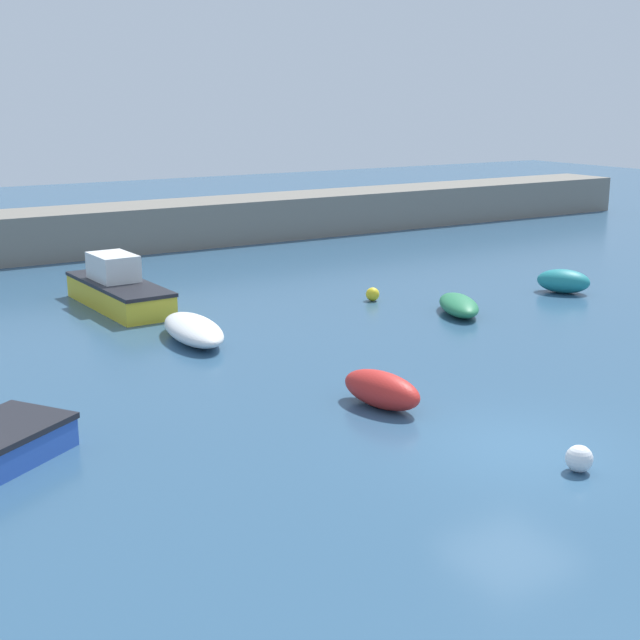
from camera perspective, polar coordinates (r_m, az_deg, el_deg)
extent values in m
cube|color=#2D5170|center=(18.70, 12.32, -8.22)|extent=(120.00, 120.00, 0.20)
cube|color=slate|center=(41.58, -14.31, 5.57)|extent=(63.84, 3.54, 2.02)
cube|color=yellow|center=(30.61, -12.72, 1.49)|extent=(1.96, 5.47, 0.76)
cube|color=black|center=(30.52, -12.76, 2.29)|extent=(2.00, 5.58, 0.12)
cube|color=silver|center=(30.81, -13.09, 3.22)|extent=(1.33, 1.93, 1.00)
ellipsoid|color=#287A4C|center=(29.33, 8.87, 0.95)|extent=(2.25, 2.96, 0.59)
ellipsoid|color=red|center=(20.39, 3.96, -4.47)|extent=(1.33, 2.33, 0.83)
ellipsoid|color=white|center=(26.04, -8.11, -0.61)|extent=(1.81, 3.73, 0.68)
ellipsoid|color=teal|center=(33.28, 15.31, 2.42)|extent=(1.99, 2.21, 0.85)
sphere|color=yellow|center=(30.90, 3.39, 1.66)|extent=(0.47, 0.47, 0.47)
sphere|color=white|center=(17.71, 16.25, -8.52)|extent=(0.52, 0.52, 0.52)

